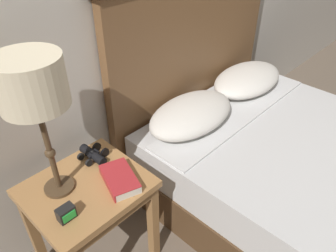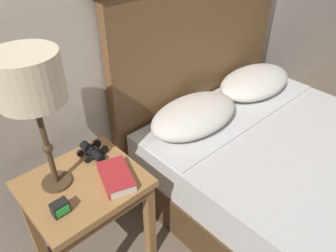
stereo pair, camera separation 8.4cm
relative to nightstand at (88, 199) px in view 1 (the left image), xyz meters
The scene contains 6 objects.
nightstand is the anchor object (origin of this frame).
bed 1.25m from the nightstand, 30.86° to the right, with size 1.47×2.07×1.30m.
table_lamp 0.61m from the nightstand, 141.31° to the left, with size 0.25×0.25×0.62m.
book_on_nightstand 0.19m from the nightstand, 39.33° to the right, with size 0.19×0.24×0.04m.
binoculars_pair 0.21m from the nightstand, 42.66° to the left, with size 0.14×0.16×0.05m.
alarm_clock 0.22m from the nightstand, 147.43° to the right, with size 0.07×0.05×0.06m.
Camera 1 is at (-1.18, -0.24, 1.63)m, focal length 35.00 mm.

